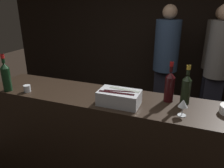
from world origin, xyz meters
The scene contains 11 objects.
wall_back_chalkboard centered at (0.00, 2.72, 1.40)m, with size 6.40×0.06×2.80m.
bar_counter centered at (0.00, 0.26, 0.51)m, with size 2.50×0.53×1.02m.
ice_bin_with_bottles centered at (0.12, 0.16, 1.09)m, with size 0.34×0.21×0.13m.
wine_glass centered at (0.62, 0.15, 1.12)m, with size 0.07×0.07×0.13m.
candle_votive centered at (-0.80, 0.10, 1.05)m, with size 0.07×0.07×0.06m.
red_wine_bottle_burgundy centered at (-0.99, 0.06, 1.17)m, with size 0.08×0.08×0.36m.
red_wine_bottle_tall centered at (0.49, 0.37, 1.16)m, with size 0.08×0.08×0.35m.
champagne_bottle centered at (0.63, 0.38, 1.16)m, with size 0.08×0.08×0.34m.
person_in_hoodie centered at (0.25, 1.93, 1.01)m, with size 0.37×0.37×1.80m.
person_blond_tee centered at (0.97, 2.32, 0.99)m, with size 0.39×0.39×1.79m.
person_grey_polo centered at (0.97, 1.82, 1.03)m, with size 0.32×0.32×1.81m.
Camera 1 is at (0.65, -1.41, 1.83)m, focal length 35.00 mm.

